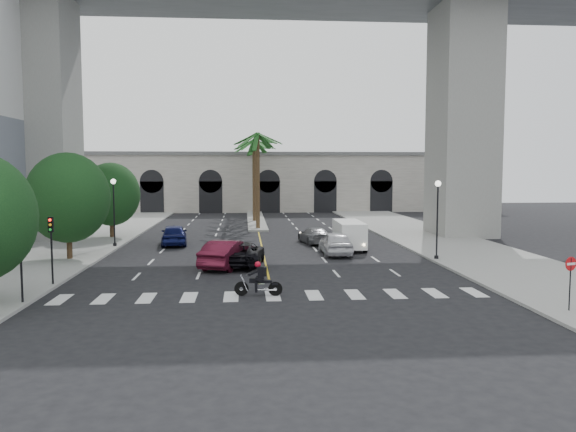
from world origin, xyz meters
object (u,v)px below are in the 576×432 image
object	(u,v)px
lamp_post_right	(437,213)
car_d	(314,236)
car_b	(228,254)
cargo_van	(349,234)
car_c	(242,254)
do_not_enter_sign	(570,273)
car_a	(336,243)
motorcycle_rider	(260,280)
lamp_post_left_far	(114,206)
car_e	(174,235)
traffic_signal_near	(21,250)
traffic_signal_far	(51,239)

from	to	relation	value
lamp_post_right	car_d	bearing A→B (deg)	127.34
car_b	cargo_van	bearing A→B (deg)	-120.85
car_c	do_not_enter_sign	xyz separation A→B (m)	(13.83, -12.96, 1.01)
car_c	car_d	xyz separation A→B (m)	(5.88, 10.10, -0.10)
car_a	do_not_enter_sign	size ratio (longest dim) A/B	2.04
motorcycle_rider	lamp_post_right	bearing A→B (deg)	44.81
lamp_post_left_far	cargo_van	xyz separation A→B (m)	(17.97, -2.34, -2.03)
car_b	cargo_van	world-z (taller)	cargo_van
car_d	do_not_enter_sign	distance (m)	24.41
car_a	car_e	distance (m)	13.55
traffic_signal_near	car_e	distance (m)	20.28
traffic_signal_far	do_not_enter_sign	size ratio (longest dim) A/B	1.50
car_e	cargo_van	world-z (taller)	cargo_van
car_b	do_not_enter_sign	distance (m)	19.28
lamp_post_left_far	traffic_signal_far	size ratio (longest dim) A/B	1.47
traffic_signal_far	lamp_post_left_far	bearing A→B (deg)	90.40
car_c	car_d	size ratio (longest dim) A/B	1.19
lamp_post_right	car_b	size ratio (longest dim) A/B	1.02
car_a	car_d	world-z (taller)	car_a
cargo_van	car_b	bearing A→B (deg)	-140.71
car_e	do_not_enter_sign	bearing A→B (deg)	123.79
motorcycle_rider	car_e	distance (m)	19.72
car_a	car_b	bearing A→B (deg)	32.04
lamp_post_right	car_d	xyz separation A→B (m)	(-7.04, 9.23, -2.55)
car_a	cargo_van	bearing A→B (deg)	-119.90
lamp_post_right	traffic_signal_near	distance (m)	25.02
traffic_signal_far	cargo_van	size ratio (longest dim) A/B	0.72
motorcycle_rider	car_e	size ratio (longest dim) A/B	0.47
traffic_signal_near	cargo_van	world-z (taller)	traffic_signal_near
car_d	do_not_enter_sign	world-z (taller)	do_not_enter_sign
cargo_van	do_not_enter_sign	bearing A→B (deg)	-72.47
lamp_post_left_far	lamp_post_right	distance (m)	24.16
lamp_post_left_far	traffic_signal_far	distance (m)	14.52
cargo_van	traffic_signal_near	bearing A→B (deg)	-136.77
lamp_post_left_far	motorcycle_rider	world-z (taller)	lamp_post_left_far
car_d	car_e	distance (m)	11.36
traffic_signal_far	car_e	xyz separation A→B (m)	(4.30, 15.75, -1.67)
traffic_signal_near	car_a	world-z (taller)	traffic_signal_near
car_b	cargo_van	distance (m)	11.41
traffic_signal_near	traffic_signal_far	xyz separation A→B (m)	(0.00, 4.00, 0.00)
traffic_signal_near	car_d	bearing A→B (deg)	51.55
lamp_post_left_far	cargo_van	distance (m)	18.24
car_a	do_not_enter_sign	world-z (taller)	do_not_enter_sign
car_e	motorcycle_rider	bearing A→B (deg)	102.74
traffic_signal_near	do_not_enter_sign	xyz separation A→B (m)	(23.61, -3.33, -0.74)
car_a	car_e	size ratio (longest dim) A/B	1.01
car_a	car_e	xyz separation A→B (m)	(-12.14, 6.02, -0.00)
traffic_signal_near	do_not_enter_sign	bearing A→B (deg)	-8.03
motorcycle_rider	car_a	size ratio (longest dim) A/B	0.47
lamp_post_left_far	traffic_signal_far	xyz separation A→B (m)	(0.10, -14.50, -0.71)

